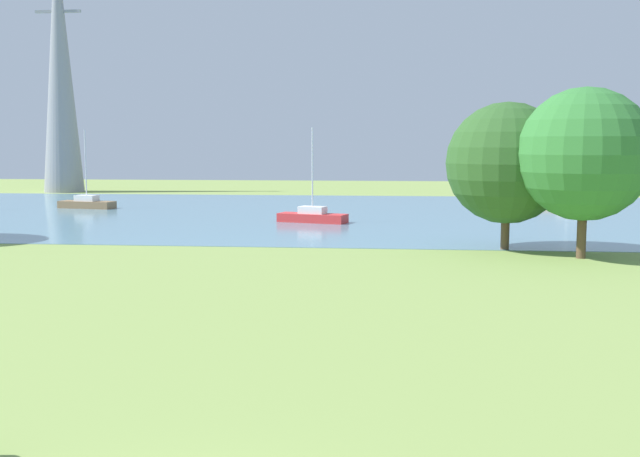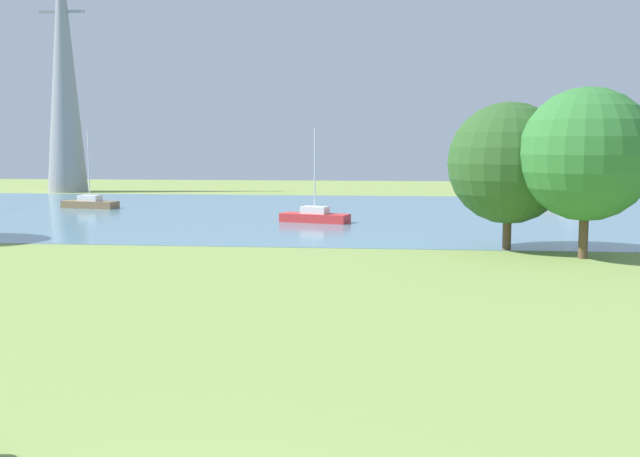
{
  "view_description": "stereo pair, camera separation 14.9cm",
  "coord_description": "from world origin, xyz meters",
  "px_view_note": "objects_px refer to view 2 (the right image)",
  "views": [
    {
      "loc": [
        3.02,
        -9.38,
        5.48
      ],
      "look_at": [
        0.48,
        15.76,
        2.64
      ],
      "focal_mm": 42.8,
      "sensor_mm": 36.0,
      "label": 1
    },
    {
      "loc": [
        3.17,
        -9.37,
        5.48
      ],
      "look_at": [
        0.48,
        15.76,
        2.64
      ],
      "focal_mm": 42.8,
      "sensor_mm": 36.0,
      "label": 2
    }
  ],
  "objects_px": {
    "tree_west_far": "(509,163)",
    "tree_east_near": "(587,154)",
    "electricity_pylon": "(64,63)",
    "sailboat_red": "(315,216)",
    "sailboat_orange": "(571,201)",
    "sailboat_brown": "(90,203)"
  },
  "relations": [
    {
      "from": "tree_west_far",
      "to": "tree_east_near",
      "type": "bearing_deg",
      "value": -40.09
    },
    {
      "from": "electricity_pylon",
      "to": "sailboat_red",
      "type": "bearing_deg",
      "value": -43.94
    },
    {
      "from": "sailboat_red",
      "to": "electricity_pylon",
      "type": "height_order",
      "value": "electricity_pylon"
    },
    {
      "from": "tree_west_far",
      "to": "tree_east_near",
      "type": "height_order",
      "value": "tree_east_near"
    },
    {
      "from": "tree_east_near",
      "to": "sailboat_orange",
      "type": "bearing_deg",
      "value": 78.97
    },
    {
      "from": "tree_west_far",
      "to": "electricity_pylon",
      "type": "distance_m",
      "value": 61.49
    },
    {
      "from": "tree_east_near",
      "to": "electricity_pylon",
      "type": "height_order",
      "value": "electricity_pylon"
    },
    {
      "from": "sailboat_red",
      "to": "sailboat_orange",
      "type": "distance_m",
      "value": 26.38
    },
    {
      "from": "sailboat_orange",
      "to": "tree_west_far",
      "type": "xyz_separation_m",
      "value": [
        -9.33,
        -28.72,
        4.0
      ]
    },
    {
      "from": "tree_east_near",
      "to": "electricity_pylon",
      "type": "bearing_deg",
      "value": 135.41
    },
    {
      "from": "sailboat_brown",
      "to": "electricity_pylon",
      "type": "relative_size",
      "value": 0.23
    },
    {
      "from": "sailboat_orange",
      "to": "tree_west_far",
      "type": "height_order",
      "value": "tree_west_far"
    },
    {
      "from": "sailboat_brown",
      "to": "electricity_pylon",
      "type": "xyz_separation_m",
      "value": [
        -11.38,
        20.93,
        13.87
      ]
    },
    {
      "from": "sailboat_brown",
      "to": "tree_west_far",
      "type": "relative_size",
      "value": 0.87
    },
    {
      "from": "sailboat_red",
      "to": "tree_east_near",
      "type": "bearing_deg",
      "value": -45.95
    },
    {
      "from": "sailboat_orange",
      "to": "tree_west_far",
      "type": "relative_size",
      "value": 0.88
    },
    {
      "from": "tree_west_far",
      "to": "electricity_pylon",
      "type": "xyz_separation_m",
      "value": [
        -42.99,
        42.84,
        9.87
      ]
    },
    {
      "from": "sailboat_brown",
      "to": "sailboat_orange",
      "type": "bearing_deg",
      "value": 9.44
    },
    {
      "from": "sailboat_orange",
      "to": "tree_east_near",
      "type": "distance_m",
      "value": 32.32
    },
    {
      "from": "sailboat_brown",
      "to": "tree_east_near",
      "type": "height_order",
      "value": "tree_east_near"
    },
    {
      "from": "sailboat_brown",
      "to": "tree_west_far",
      "type": "xyz_separation_m",
      "value": [
        31.6,
        -21.91,
        4.0
      ]
    },
    {
      "from": "sailboat_orange",
      "to": "tree_west_far",
      "type": "distance_m",
      "value": 30.46
    }
  ]
}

